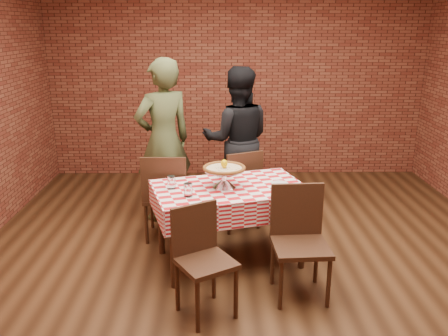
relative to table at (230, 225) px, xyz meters
The scene contains 19 objects.
ground 0.45m from the table, 40.62° to the right, with size 6.00×6.00×0.00m, color black.
back_wall 3.04m from the table, 86.16° to the left, with size 5.50×5.50×0.00m, color maroon.
table is the anchor object (origin of this frame).
tablecloth 0.26m from the table, 90.00° to the left, with size 1.41×0.86×0.24m, color red, non-canonical shape.
pizza_stand 0.47m from the table, behind, with size 0.39×0.39×0.17m, color silver, non-canonical shape.
pizza 0.56m from the table, behind, with size 0.40×0.40×0.03m, color beige.
lemon 0.61m from the table, behind, with size 0.06×0.06×0.08m, color #E5B307.
water_glass_left 0.63m from the table, 146.12° to the right, with size 0.08×0.08×0.12m, color white.
water_glass_right 0.70m from the table, behind, with size 0.08×0.08×0.12m, color white.
side_plate 0.62m from the table, ahead, with size 0.15×0.15×0.01m, color white.
sweetener_packet_a 0.75m from the table, ahead, with size 0.05×0.04×0.01m, color white.
sweetener_packet_b 0.71m from the table, ahead, with size 0.05×0.04×0.01m, color white.
condiment_caddy 0.54m from the table, 100.54° to the left, with size 0.10×0.08×0.15m, color silver.
chair_near_left 0.92m from the table, 103.12° to the right, with size 0.40×0.40×0.87m, color #3B1F11, non-canonical shape.
chair_near_right 0.85m from the table, 47.87° to the right, with size 0.45×0.45×0.93m, color #3B1F11, non-canonical shape.
chair_far_left 0.87m from the table, 138.55° to the left, with size 0.46×0.46×0.94m, color #3B1F11, non-canonical shape.
chair_far_right 0.84m from the table, 82.89° to the left, with size 0.43×0.43×0.91m, color #3B1F11, non-canonical shape.
diner_olive 1.42m from the table, 123.59° to the left, with size 0.68×0.45×1.87m, color #414928.
diner_black 1.48m from the table, 84.72° to the left, with size 0.85×0.66×1.75m, color black.
Camera 1 is at (-0.31, -3.97, 2.20)m, focal length 37.72 mm.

